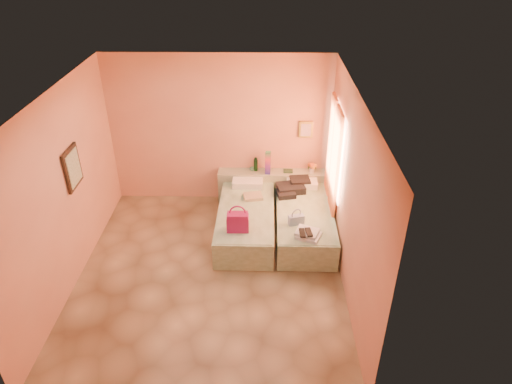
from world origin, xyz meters
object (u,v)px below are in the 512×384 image
at_px(water_bottle, 256,164).
at_px(bed_left, 246,221).
at_px(bed_right, 304,222).
at_px(blue_handbag, 296,220).
at_px(green_book, 288,171).
at_px(headboard_ledge, 273,187).
at_px(towel_stack, 309,234).
at_px(flower_vase, 312,167).
at_px(magenta_handbag, 238,221).

bearing_deg(water_bottle, bed_left, -97.41).
distance_m(bed_right, blue_handbag, 0.57).
bearing_deg(green_book, headboard_ledge, -177.88).
xyz_separation_m(bed_right, green_book, (-0.24, 1.05, 0.41)).
height_order(water_bottle, towel_stack, water_bottle).
bearing_deg(water_bottle, bed_right, -52.13).
xyz_separation_m(water_bottle, towel_stack, (0.84, -1.86, -0.23)).
bearing_deg(bed_left, headboard_ledge, 66.80).
relative_size(water_bottle, flower_vase, 1.08).
bearing_deg(towel_stack, green_book, 97.45).
bearing_deg(bed_left, magenta_handbag, -99.13).
bearing_deg(flower_vase, green_book, 176.76).
relative_size(bed_right, blue_handbag, 8.11).
distance_m(water_bottle, magenta_handbag, 1.72).
xyz_separation_m(bed_left, blue_handbag, (0.81, -0.43, 0.33)).
height_order(water_bottle, blue_handbag, water_bottle).
xyz_separation_m(headboard_ledge, towel_stack, (0.52, -1.82, 0.23)).
bearing_deg(blue_handbag, water_bottle, 98.09).
bearing_deg(flower_vase, bed_left, -138.98).
bearing_deg(bed_left, towel_stack, -37.34).
xyz_separation_m(green_book, flower_vase, (0.44, -0.02, 0.10)).
bearing_deg(green_book, bed_left, -123.91).
bearing_deg(magenta_handbag, towel_stack, -9.52).
bearing_deg(flower_vase, headboard_ledge, 178.30).
height_order(water_bottle, green_book, water_bottle).
relative_size(bed_left, green_book, 11.57).
bearing_deg(green_book, blue_handbag, -85.97).
relative_size(bed_left, blue_handbag, 8.11).
bearing_deg(magenta_handbag, headboard_ledge, 70.02).
distance_m(headboard_ledge, blue_handbag, 1.54).
height_order(magenta_handbag, towel_stack, magenta_handbag).
xyz_separation_m(flower_vase, blue_handbag, (-0.37, -1.46, -0.19)).
distance_m(flower_vase, magenta_handbag, 2.08).
height_order(bed_left, towel_stack, towel_stack).
distance_m(magenta_handbag, blue_handbag, 0.94).
bearing_deg(bed_right, magenta_handbag, -150.30).
bearing_deg(bed_left, water_bottle, 83.28).
relative_size(water_bottle, blue_handbag, 1.03).
distance_m(bed_left, towel_stack, 1.29).
xyz_separation_m(headboard_ledge, bed_left, (-0.47, -1.05, -0.08)).
bearing_deg(blue_handbag, headboard_ledge, 87.50).
distance_m(green_book, flower_vase, 0.45).
bearing_deg(towel_stack, bed_right, 89.64).
relative_size(water_bottle, magenta_handbag, 0.74).
bearing_deg(green_book, flower_vase, -1.82).
bearing_deg(blue_handbag, flower_vase, 59.98).
height_order(bed_right, towel_stack, towel_stack).
distance_m(water_bottle, flower_vase, 1.04).
xyz_separation_m(green_book, magenta_handbag, (-0.85, -1.66, -0.00)).
relative_size(bed_right, green_book, 11.57).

